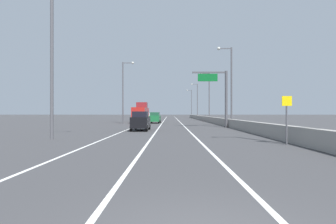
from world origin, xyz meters
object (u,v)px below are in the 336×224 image
at_px(lamp_post_right_fifth, 191,102).
at_px(car_white_1, 147,116).
at_px(lamp_post_right_second, 230,81).
at_px(car_gray_0, 152,115).
at_px(overhead_sign_gantry, 221,92).
at_px(lamp_post_left_near, 55,54).
at_px(lamp_post_right_fourth, 197,99).
at_px(car_black_3, 141,121).
at_px(lamp_post_left_mid, 124,88).
at_px(lamp_post_right_third, 208,93).
at_px(box_truck, 141,113).
at_px(speed_advisory_sign, 287,116).
at_px(car_green_2, 155,118).

xyz_separation_m(lamp_post_right_fifth, car_white_1, (-14.53, -40.14, -5.43)).
distance_m(lamp_post_right_second, car_gray_0, 52.92).
distance_m(overhead_sign_gantry, lamp_post_left_near, 21.82).
bearing_deg(lamp_post_right_fourth, car_black_3, -101.95).
bearing_deg(lamp_post_right_second, car_gray_0, 105.69).
bearing_deg(car_black_3, lamp_post_left_mid, 105.10).
xyz_separation_m(lamp_post_right_fourth, car_black_3, (-11.75, -55.52, -5.32)).
height_order(lamp_post_right_second, lamp_post_right_fourth, same).
distance_m(overhead_sign_gantry, car_black_3, 12.19).
xyz_separation_m(lamp_post_left_mid, car_black_3, (5.10, -18.91, -5.32)).
distance_m(lamp_post_right_third, lamp_post_left_near, 44.83).
bearing_deg(box_truck, lamp_post_right_fifth, 75.88).
bearing_deg(lamp_post_right_fourth, lamp_post_right_fifth, 89.91).
bearing_deg(lamp_post_left_near, box_truck, 84.90).
xyz_separation_m(lamp_post_right_third, lamp_post_right_fifth, (-0.23, 47.34, 0.00)).
xyz_separation_m(speed_advisory_sign, lamp_post_right_fifth, (1.42, 91.97, 4.60)).
bearing_deg(car_gray_0, lamp_post_right_fifth, 54.69).
xyz_separation_m(car_gray_0, box_truck, (0.15, -36.31, 0.86)).
distance_m(car_green_2, car_black_3, 19.82).
distance_m(lamp_post_left_near, car_gray_0, 68.62).
bearing_deg(car_white_1, lamp_post_left_near, -93.03).
height_order(speed_advisory_sign, box_truck, box_truck).
xyz_separation_m(lamp_post_right_third, lamp_post_right_fourth, (-0.27, 23.67, 0.00)).
relative_size(lamp_post_right_second, box_truck, 1.17).
bearing_deg(lamp_post_right_fourth, lamp_post_left_mid, -114.73).
xyz_separation_m(car_gray_0, car_green_2, (3.06, -39.04, 0.04)).
relative_size(lamp_post_right_fifth, car_gray_0, 2.74).
bearing_deg(lamp_post_right_fifth, car_gray_0, -125.31).
relative_size(lamp_post_right_fifth, lamp_post_left_mid, 1.00).
height_order(overhead_sign_gantry, lamp_post_right_second, lamp_post_right_second).
bearing_deg(lamp_post_right_second, box_truck, 134.43).
xyz_separation_m(lamp_post_right_fourth, lamp_post_right_fifth, (0.04, 23.67, 0.00)).
bearing_deg(lamp_post_right_second, lamp_post_right_fifth, 89.87).
relative_size(lamp_post_right_second, car_white_1, 2.39).
height_order(lamp_post_right_second, car_gray_0, lamp_post_right_second).
relative_size(lamp_post_left_near, lamp_post_left_mid, 1.00).
distance_m(lamp_post_right_third, car_gray_0, 31.19).
distance_m(overhead_sign_gantry, speed_advisory_sign, 19.05).
bearing_deg(car_white_1, speed_advisory_sign, -75.80).
bearing_deg(car_white_1, car_green_2, -80.54).
height_order(speed_advisory_sign, lamp_post_right_fourth, lamp_post_right_fourth).
bearing_deg(overhead_sign_gantry, lamp_post_right_fourth, 87.89).
distance_m(lamp_post_left_mid, box_truck, 6.39).
distance_m(lamp_post_left_mid, car_gray_0, 40.39).
distance_m(overhead_sign_gantry, lamp_post_right_fifth, 73.20).
height_order(lamp_post_right_third, lamp_post_left_near, same).
distance_m(overhead_sign_gantry, car_gray_0, 54.43).
bearing_deg(lamp_post_right_fourth, speed_advisory_sign, -91.16).
relative_size(car_white_1, car_black_3, 1.09).
bearing_deg(lamp_post_left_near, car_gray_0, 87.73).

